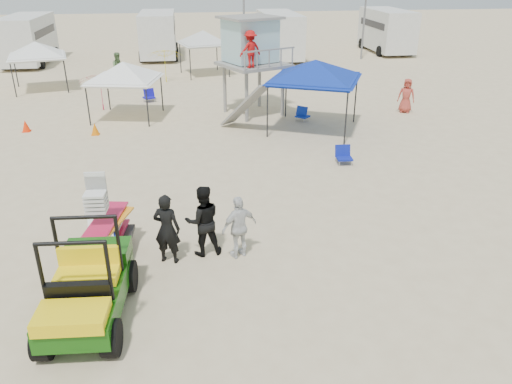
{
  "coord_description": "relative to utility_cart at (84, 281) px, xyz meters",
  "views": [
    {
      "loc": [
        -1.06,
        -8.27,
        6.51
      ],
      "look_at": [
        0.5,
        3.0,
        1.3
      ],
      "focal_mm": 35.0,
      "sensor_mm": 36.0,
      "label": 1
    }
  ],
  "objects": [
    {
      "name": "umbrella_a",
      "position": [
        -1.95,
        16.25,
        -0.07
      ],
      "size": [
        2.48,
        2.5,
        1.78
      ],
      "primitive_type": "imported",
      "rotation": [
        0.0,
        0.0,
        -0.33
      ],
      "color": "#CC1540",
      "rests_on": "ground"
    },
    {
      "name": "rv_mid_right",
      "position": [
        9.24,
        29.88,
        0.84
      ],
      "size": [
        2.64,
        7.0,
        3.25
      ],
      "color": "silver",
      "rests_on": "ground"
    },
    {
      "name": "beach_chair_c",
      "position": [
        7.29,
        13.21,
        -0.65
      ],
      "size": [
        0.74,
        0.86,
        0.64
      ],
      "color": "#0E2B9F",
      "rests_on": "ground"
    },
    {
      "name": "man_right",
      "position": [
        3.22,
        2.04,
        -0.17
      ],
      "size": [
        1.01,
        0.75,
        1.59
      ],
      "primitive_type": "imported",
      "rotation": [
        0.0,
        0.0,
        3.58
      ],
      "color": "silver",
      "rests_on": "ground"
    },
    {
      "name": "canopy_white_c",
      "position": [
        3.36,
        24.15,
        1.64
      ],
      "size": [
        3.21,
        3.21,
        3.15
      ],
      "color": "black",
      "rests_on": "ground"
    },
    {
      "name": "surf_trailer",
      "position": [
        0.01,
        2.34,
        -0.16
      ],
      "size": [
        1.28,
        2.2,
        1.97
      ],
      "color": "black",
      "rests_on": "ground"
    },
    {
      "name": "cone_near",
      "position": [
        -1.73,
        12.35,
        -0.71
      ],
      "size": [
        0.34,
        0.34,
        0.5
      ],
      "primitive_type": "cone",
      "color": "orange",
      "rests_on": "ground"
    },
    {
      "name": "umbrella_b",
      "position": [
        0.97,
        22.25,
        0.02
      ],
      "size": [
        2.69,
        2.71,
        1.96
      ],
      "primitive_type": "imported",
      "rotation": [
        0.0,
        0.0,
        0.3
      ],
      "color": "yellow",
      "rests_on": "ground"
    },
    {
      "name": "canopy_blue",
      "position": [
        7.45,
        11.85,
        1.85
      ],
      "size": [
        4.42,
        4.42,
        3.36
      ],
      "color": "black",
      "rests_on": "ground"
    },
    {
      "name": "rv_far_right",
      "position": [
        18.24,
        31.38,
        0.84
      ],
      "size": [
        2.64,
        6.6,
        3.25
      ],
      "color": "silver",
      "rests_on": "ground"
    },
    {
      "name": "light_pole_right",
      "position": [
        15.25,
        28.39,
        3.04
      ],
      "size": [
        0.14,
        0.14,
        8.0
      ],
      "primitive_type": "cylinder",
      "color": "slate",
      "rests_on": "ground"
    },
    {
      "name": "beach_chair_a",
      "position": [
        0.19,
        17.72,
        -0.65
      ],
      "size": [
        0.7,
        0.77,
        0.64
      ],
      "color": "#130FA6",
      "rests_on": "ground"
    },
    {
      "name": "ground",
      "position": [
        3.25,
        -0.11,
        -0.96
      ],
      "size": [
        140.0,
        140.0,
        0.0
      ],
      "primitive_type": "plane",
      "color": "beige",
      "rests_on": "ground"
    },
    {
      "name": "man_mid",
      "position": [
        2.37,
        2.29,
        -0.06
      ],
      "size": [
        0.96,
        0.79,
        1.8
      ],
      "primitive_type": "imported",
      "rotation": [
        0.0,
        0.0,
        3.28
      ],
      "color": "black",
      "rests_on": "ground"
    },
    {
      "name": "distant_beachgoers",
      "position": [
        3.31,
        19.1,
        -0.08
      ],
      "size": [
        15.22,
        8.96,
        1.86
      ],
      "color": "#567747",
      "rests_on": "ground"
    },
    {
      "name": "cone_far",
      "position": [
        -4.72,
        13.2,
        -0.71
      ],
      "size": [
        0.34,
        0.34,
        0.5
      ],
      "primitive_type": "cone",
      "color": "#FF2F08",
      "rests_on": "ground"
    },
    {
      "name": "light_pole_left",
      "position": [
        6.25,
        26.89,
        3.04
      ],
      "size": [
        0.14,
        0.14,
        8.0
      ],
      "primitive_type": "cylinder",
      "color": "slate",
      "rests_on": "ground"
    },
    {
      "name": "man_left",
      "position": [
        1.52,
        2.04,
        -0.09
      ],
      "size": [
        0.74,
        0.59,
        1.75
      ],
      "primitive_type": "imported",
      "rotation": [
        0.0,
        0.0,
        2.83
      ],
      "color": "black",
      "rests_on": "ground"
    },
    {
      "name": "lifeguard_tower",
      "position": [
        5.17,
        14.77,
        2.24
      ],
      "size": [
        3.56,
        3.56,
        4.29
      ],
      "color": "gray",
      "rests_on": "ground"
    },
    {
      "name": "beach_chair_b",
      "position": [
        7.58,
        7.76,
        -0.65
      ],
      "size": [
        0.57,
        0.61,
        0.64
      ],
      "color": "#0D1B93",
      "rests_on": "ground"
    },
    {
      "name": "utility_cart",
      "position": [
        0.0,
        0.0,
        0.0
      ],
      "size": [
        1.54,
        2.8,
        2.07
      ],
      "color": "#134D0C",
      "rests_on": "ground"
    },
    {
      "name": "rv_far_left",
      "position": [
        -8.76,
        29.88,
        0.84
      ],
      "size": [
        2.64,
        6.8,
        3.25
      ],
      "color": "silver",
      "rests_on": "ground"
    },
    {
      "name": "rv_mid_left",
      "position": [
        0.24,
        31.38,
        0.84
      ],
      "size": [
        2.65,
        6.5,
        3.25
      ],
      "color": "silver",
      "rests_on": "ground"
    },
    {
      "name": "canopy_white_a",
      "position": [
        -0.6,
        14.75,
        1.46
      ],
      "size": [
        3.3,
        3.3,
        2.97
      ],
      "color": "black",
      "rests_on": "ground"
    },
    {
      "name": "canopy_white_b",
      "position": [
        -5.94,
        21.19,
        1.55
      ],
      "size": [
        3.38,
        3.38,
        3.06
      ],
      "color": "black",
      "rests_on": "ground"
    }
  ]
}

